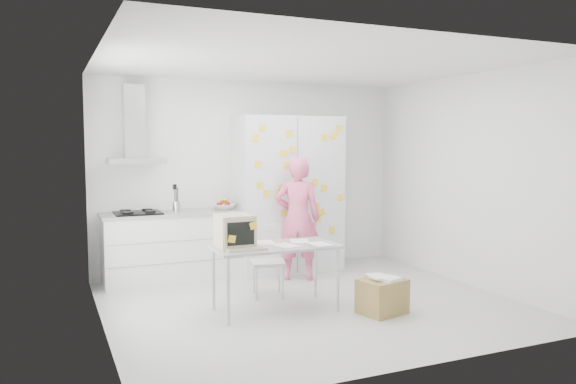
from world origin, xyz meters
name	(u,v)px	position (x,y,z in m)	size (l,w,h in m)	color
floor	(310,304)	(0.00, 0.00, -0.01)	(4.50, 4.00, 0.02)	silver
walls	(285,182)	(0.00, 0.72, 1.35)	(4.52, 4.01, 2.70)	white
ceiling	(311,63)	(0.00, 0.00, 2.70)	(4.50, 4.00, 0.02)	white
counter_run	(173,245)	(-1.20, 1.70, 0.47)	(1.84, 0.63, 1.28)	white
range_hood	(134,133)	(-1.65, 1.84, 1.96)	(0.70, 0.48, 1.01)	silver
tall_cabinet	(288,194)	(0.45, 1.67, 1.10)	(1.50, 0.68, 2.20)	silver
person	(298,218)	(0.34, 1.10, 0.83)	(0.60, 0.40, 1.65)	#F25E8E
desk	(250,238)	(-0.75, -0.06, 0.81)	(1.36, 0.70, 1.07)	#A0A6AB
chair	(267,256)	(-0.32, 0.54, 0.48)	(0.47, 0.47, 0.85)	silver
cardboard_box	(382,296)	(0.55, -0.64, 0.19)	(0.53, 0.46, 0.41)	#9D8144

